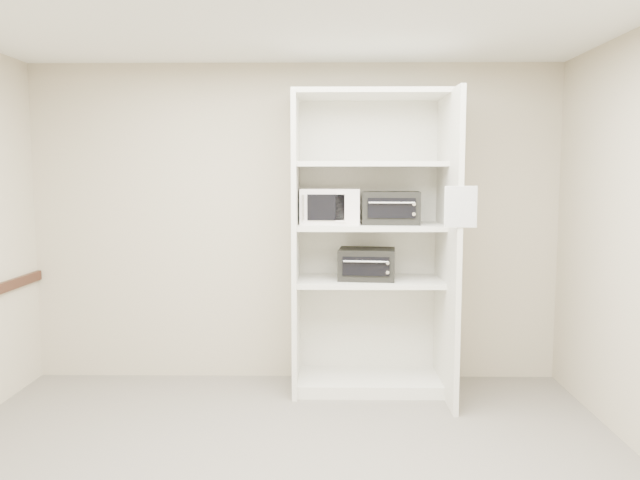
{
  "coord_description": "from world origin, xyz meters",
  "views": [
    {
      "loc": [
        0.28,
        -3.33,
        1.77
      ],
      "look_at": [
        0.22,
        1.41,
        1.27
      ],
      "focal_mm": 35.0,
      "sensor_mm": 36.0,
      "label": 1
    }
  ],
  "objects_px": {
    "shelving_unit": "(375,253)",
    "toaster_oven_upper": "(391,208)",
    "microwave": "(330,206)",
    "toaster_oven_lower": "(367,264)"
  },
  "relations": [
    {
      "from": "shelving_unit",
      "to": "toaster_oven_upper",
      "type": "relative_size",
      "value": 5.31
    },
    {
      "from": "shelving_unit",
      "to": "microwave",
      "type": "height_order",
      "value": "shelving_unit"
    },
    {
      "from": "shelving_unit",
      "to": "toaster_oven_upper",
      "type": "xyz_separation_m",
      "value": [
        0.12,
        0.01,
        0.37
      ]
    },
    {
      "from": "toaster_oven_upper",
      "to": "microwave",
      "type": "bearing_deg",
      "value": -178.62
    },
    {
      "from": "microwave",
      "to": "toaster_oven_upper",
      "type": "bearing_deg",
      "value": -2.77
    },
    {
      "from": "microwave",
      "to": "toaster_oven_upper",
      "type": "xyz_separation_m",
      "value": [
        0.5,
        -0.03,
        -0.01
      ]
    },
    {
      "from": "shelving_unit",
      "to": "toaster_oven_lower",
      "type": "xyz_separation_m",
      "value": [
        -0.07,
        -0.02,
        -0.09
      ]
    },
    {
      "from": "toaster_oven_lower",
      "to": "toaster_oven_upper",
      "type": "bearing_deg",
      "value": 13.97
    },
    {
      "from": "shelving_unit",
      "to": "toaster_oven_lower",
      "type": "height_order",
      "value": "shelving_unit"
    },
    {
      "from": "microwave",
      "to": "toaster_oven_lower",
      "type": "height_order",
      "value": "microwave"
    }
  ]
}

